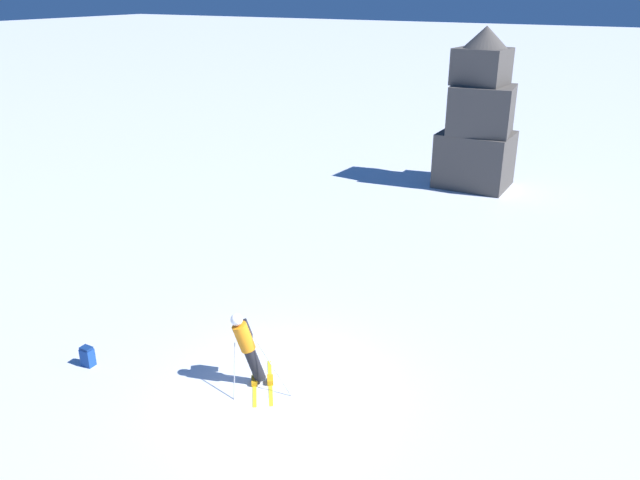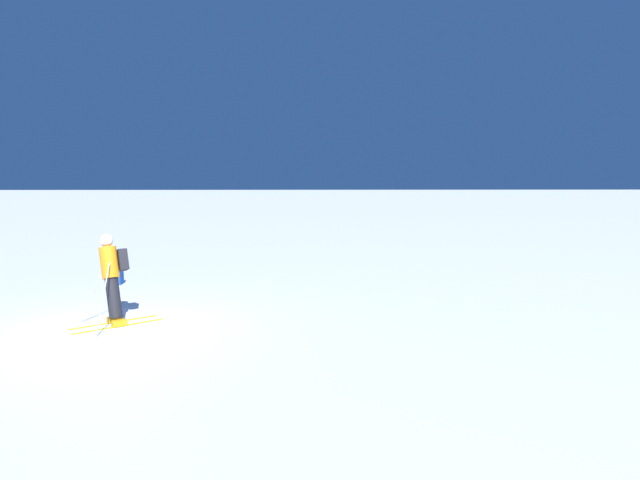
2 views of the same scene
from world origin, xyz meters
The scene contains 3 objects.
ground_plane centered at (0.00, 0.00, 0.00)m, with size 300.00×300.00×0.00m, color white.
skier centered at (-0.70, -0.15, 1.03)m, with size 1.53×1.71×1.86m.
spare_backpack centered at (-4.49, -1.43, 0.24)m, with size 0.30×0.22×0.50m.
Camera 2 is at (9.61, 3.78, 2.92)m, focal length 28.00 mm.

